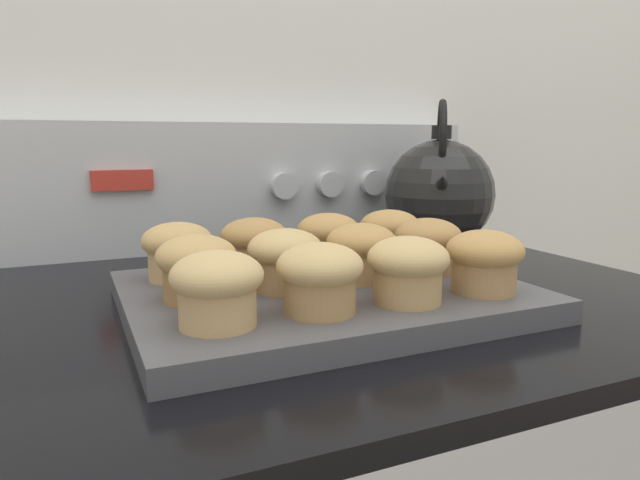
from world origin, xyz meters
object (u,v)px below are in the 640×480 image
Objects in this scene: muffin_r2_c0 at (178,249)px; muffin_r0_c2 at (408,268)px; muffin_r1_c0 at (197,266)px; tea_kettle at (439,192)px; muffin_r2_c3 at (390,233)px; muffin_r0_c0 at (217,287)px; muffin_r0_c3 at (485,260)px; muffin_r1_c3 at (428,244)px; muffin_r1_c1 at (285,258)px; muffin_r1_c2 at (361,251)px; muffin_r2_c1 at (254,243)px; muffin_r0_c1 at (320,276)px; muffin_pan at (323,295)px; muffin_r2_c2 at (328,237)px.

muffin_r0_c2 is at bearing -45.08° from muffin_r2_c0.
muffin_r1_c0 is 0.46m from tea_kettle.
muffin_r2_c3 is (0.25, 0.08, 0.00)m from muffin_r1_c0.
muffin_r0_c0 is 0.08m from muffin_r1_c0.
muffin_r0_c3 and muffin_r1_c3 have the same top height.
muffin_r1_c1 is 0.39m from tea_kettle.
muffin_r1_c3 is at bearing -128.20° from tea_kettle.
muffin_r1_c2 is 1.00× the size of muffin_r2_c1.
muffin_r1_c0 and muffin_r2_c3 have the same top height.
muffin_r0_c0 and muffin_r2_c0 have the same top height.
muffin_r0_c1 is 0.08m from muffin_r0_c2.
muffin_r0_c0 is 1.00× the size of muffin_r0_c1.
muffin_r2_c1 reaches higher than muffin_pan.
muffin_r0_c1 is at bearing -88.75° from muffin_r2_c1.
muffin_r2_c3 is (-0.00, 0.17, 0.00)m from muffin_r0_c3.
muffin_r1_c3 is 0.08m from muffin_r2_c3.
muffin_r1_c1 is 0.12m from muffin_r2_c0.
muffin_r2_c2 is at bearing 134.54° from muffin_r1_c3.
muffin_r1_c3 is at bearing 1.87° from muffin_r1_c1.
muffin_r2_c0 is at bearing -179.43° from muffin_r2_c2.
muffin_r1_c3 is (0.16, 0.08, 0.00)m from muffin_r0_c1.
muffin_pan is 0.36m from tea_kettle.
muffin_r0_c2 is 1.00× the size of muffin_r1_c2.
muffin_r1_c0 is 1.00× the size of muffin_r1_c2.
muffin_pan is 0.16m from muffin_r0_c3.
muffin_r1_c2 is at bearing 1.23° from muffin_r1_c1.
muffin_r1_c1 is at bearing -178.77° from muffin_r1_c2.
muffin_r2_c3 is at bearing 27.25° from muffin_r1_c1.
muffin_r0_c0 and muffin_r1_c3 have the same top height.
tea_kettle is (0.24, 0.21, 0.03)m from muffin_r1_c2.
muffin_r1_c2 is at bearing 134.71° from muffin_r0_c3.
muffin_r1_c1 is at bearing -146.95° from tea_kettle.
muffin_r0_c3 is 1.00× the size of muffin_r2_c1.
muffin_r1_c2 and muffin_r2_c1 have the same top height.
muffin_r0_c1 is 0.08m from muffin_r1_c1.
muffin_r0_c1 is 0.32× the size of tea_kettle.
muffin_r0_c1 and muffin_r1_c0 have the same top height.
muffin_r0_c3 is at bearing -118.66° from tea_kettle.
muffin_pan is at bearing -143.75° from tea_kettle.
tea_kettle reaches higher than muffin_r0_c0.
muffin_r1_c0 is 0.08m from muffin_r2_c0.
muffin_r1_c1 is at bearing -178.13° from muffin_r1_c3.
tea_kettle reaches higher than muffin_r0_c2.
muffin_r0_c2 is 0.19m from muffin_r2_c1.
muffin_r2_c3 is at bearing -141.76° from tea_kettle.
muffin_r2_c1 is (-0.17, 0.08, 0.00)m from muffin_r1_c3.
muffin_r1_c0 is at bearing -152.64° from tea_kettle.
muffin_r0_c0 is 0.17m from muffin_r0_c2.
muffin_pan is at bearing -146.51° from muffin_r2_c3.
muffin_r0_c2 is at bearing -62.91° from muffin_r2_c1.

